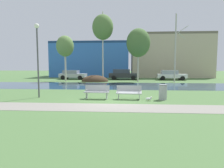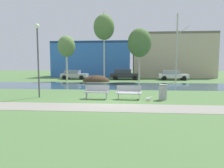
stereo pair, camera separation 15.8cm
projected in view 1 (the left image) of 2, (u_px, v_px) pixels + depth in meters
The scene contains 18 objects.
ground_plane at pixel (118, 85), 21.95m from camera, with size 120.00×120.00×0.00m, color #4C703D.
paved_path_strip at pixel (109, 108), 10.23m from camera, with size 60.00×2.00×0.01m, color gray.
river_band at pixel (118, 86), 21.29m from camera, with size 80.00×7.30×0.01m, color #2D475B.
soil_mound at pixel (95, 81), 26.99m from camera, with size 3.61×2.69×1.70m, color #423021.
bench_left at pixel (97, 92), 12.90m from camera, with size 1.63×0.65×0.87m.
bench_right at pixel (129, 92), 12.75m from camera, with size 1.63×0.65×0.87m.
trash_bin at pixel (163, 92), 12.58m from camera, with size 0.52×0.52×0.96m.
seagull at pixel (149, 99), 12.20m from camera, with size 0.43×0.16×0.26m.
streetlamp at pixel (37, 48), 13.22m from camera, with size 0.32×0.32×4.89m.
birch_far_left at pixel (65, 46), 27.22m from camera, with size 2.37×2.37×6.19m.
birch_left at pixel (103, 27), 27.20m from camera, with size 2.85×2.85×9.41m.
birch_center_left at pixel (138, 43), 26.15m from camera, with size 3.10×3.10×6.96m.
birch_center at pixel (176, 48), 25.42m from camera, with size 1.59×2.69×8.62m.
parked_van_nearest_silver at pixel (73, 74), 31.05m from camera, with size 4.16×2.11×1.42m.
parked_sedan_second_dark at pixel (123, 74), 30.39m from camera, with size 4.49×2.19×1.58m.
parked_hatch_third_white at pixel (171, 75), 29.66m from camera, with size 4.26×2.22×1.43m.
building_blue_store at pixel (92, 60), 39.53m from camera, with size 14.28×8.60×6.49m.
building_beige_block at pixel (169, 56), 37.57m from camera, with size 14.10×7.38×7.86m.
Camera 1 is at (0.87, -11.83, 2.15)m, focal length 32.11 mm.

